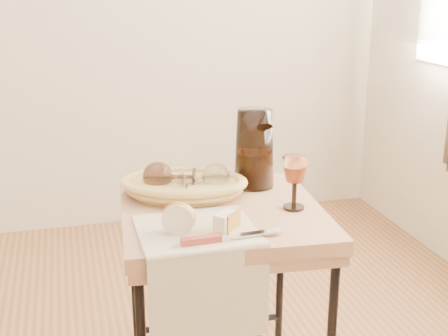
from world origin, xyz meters
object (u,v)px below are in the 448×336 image
object	(u,v)px
tea_towel	(197,230)
goblet_lying_b	(202,179)
table_knife	(228,235)
bread_basket	(184,188)
apple_half	(179,217)
pitcher	(254,148)
wine_goblet	(295,183)
goblet_lying_a	(173,177)
side_table	(222,319)

from	to	relation	value
tea_towel	goblet_lying_b	bearing A→B (deg)	73.68
goblet_lying_b	table_knife	xyz separation A→B (m)	(-0.01, -0.32, -0.04)
bread_basket	apple_half	bearing A→B (deg)	-87.22
pitcher	table_knife	bearing A→B (deg)	-97.44
apple_half	table_knife	xyz separation A→B (m)	(0.10, -0.07, -0.03)
goblet_lying_b	table_knife	size ratio (longest dim) A/B	0.53
wine_goblet	apple_half	bearing A→B (deg)	-165.20
goblet_lying_a	apple_half	xyz separation A→B (m)	(-0.04, -0.28, -0.01)
tea_towel	bread_basket	bearing A→B (deg)	85.01
tea_towel	apple_half	xyz separation A→B (m)	(-0.04, -0.01, 0.04)
apple_half	wine_goblet	bearing A→B (deg)	34.24
bread_basket	table_knife	world-z (taller)	bread_basket
goblet_lying_b	apple_half	xyz separation A→B (m)	(-0.11, -0.24, -0.01)
side_table	bread_basket	xyz separation A→B (m)	(-0.08, 0.12, 0.37)
pitcher	table_knife	world-z (taller)	pitcher
tea_towel	goblet_lying_a	size ratio (longest dim) A/B	2.06
bread_basket	pitcher	bearing A→B (deg)	25.24
wine_goblet	tea_towel	bearing A→B (deg)	-164.16
side_table	pitcher	distance (m)	0.50
tea_towel	bread_basket	xyz separation A→B (m)	(0.02, 0.26, 0.02)
goblet_lying_a	wine_goblet	size ratio (longest dim) A/B	0.95
bread_basket	goblet_lying_b	size ratio (longest dim) A/B	2.47
side_table	goblet_lying_a	size ratio (longest dim) A/B	4.90
pitcher	apple_half	xyz separation A→B (m)	(-0.28, -0.29, -0.07)
tea_towel	bread_basket	world-z (taller)	bread_basket
bread_basket	pitcher	world-z (taller)	pitcher
side_table	wine_goblet	world-z (taller)	wine_goblet
pitcher	apple_half	size ratio (longest dim) A/B	3.22
goblet_lying_b	bread_basket	bearing A→B (deg)	143.67
bread_basket	wine_goblet	distance (m)	0.32
bread_basket	apple_half	xyz separation A→B (m)	(-0.06, -0.26, 0.02)
side_table	bread_basket	bearing A→B (deg)	123.10
table_knife	wine_goblet	bearing A→B (deg)	31.74
goblet_lying_b	side_table	bearing A→B (deg)	-87.05
goblet_lying_b	pitcher	size ratio (longest dim) A/B	0.48
goblet_lying_a	tea_towel	bearing A→B (deg)	111.14
tea_towel	wine_goblet	bearing A→B (deg)	15.46
goblet_lying_a	side_table	bearing A→B (deg)	147.90
bread_basket	pitcher	size ratio (longest dim) A/B	1.17
goblet_lying_b	apple_half	bearing A→B (deg)	-129.29
goblet_lying_a	goblet_lying_b	bearing A→B (deg)	175.90
wine_goblet	table_knife	distance (m)	0.28
goblet_lying_b	apple_half	size ratio (longest dim) A/B	1.54
side_table	goblet_lying_b	size ratio (longest dim) A/B	5.28
side_table	wine_goblet	size ratio (longest dim) A/B	4.65
tea_towel	pitcher	xyz separation A→B (m)	(0.24, 0.29, 0.11)
goblet_lying_a	wine_goblet	bearing A→B (deg)	166.87
goblet_lying_b	wine_goblet	size ratio (longest dim) A/B	0.88
goblet_lying_b	apple_half	world-z (taller)	goblet_lying_b
goblet_lying_b	wine_goblet	distance (m)	0.27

